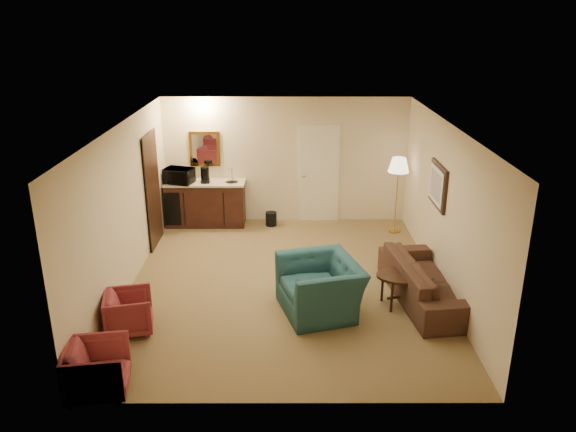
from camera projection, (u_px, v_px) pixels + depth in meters
name	position (u px, v px, depth m)	size (l,w,h in m)	color
ground	(285.00, 283.00, 9.19)	(6.00, 6.00, 0.00)	olive
room_walls	(279.00, 169.00, 9.32)	(5.02, 6.01, 2.61)	beige
wetbar_cabinet	(206.00, 203.00, 11.58)	(1.64, 0.58, 0.92)	#391C12
sofa	(426.00, 274.00, 8.53)	(2.19, 0.64, 0.86)	black
teal_armchair	(320.00, 279.00, 8.16)	(1.21, 0.79, 1.06)	#1C4847
rose_chair_near	(129.00, 310.00, 7.72)	(0.62, 0.58, 0.64)	#8F2F41
rose_chair_far	(97.00, 367.00, 6.44)	(0.67, 0.63, 0.69)	#8F2F41
coffee_table	(404.00, 289.00, 8.45)	(0.87, 0.59, 0.50)	black
floor_lamp	(397.00, 195.00, 11.08)	(0.41, 0.41, 1.54)	#B38F3B
waste_bin	(271.00, 219.00, 11.63)	(0.23, 0.23, 0.29)	black
microwave	(179.00, 174.00, 11.29)	(0.56, 0.31, 0.38)	black
coffee_maker	(205.00, 175.00, 11.32)	(0.17, 0.17, 0.32)	black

